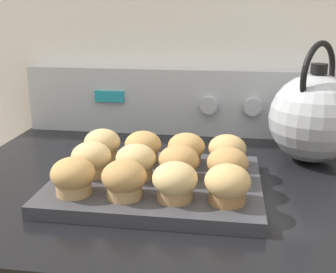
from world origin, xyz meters
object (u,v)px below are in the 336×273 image
Objects in this scene: muffin_r0_c1 at (124,180)px; muffin_r1_c1 at (136,162)px; muffin_r0_c0 at (73,177)px; muffin_r2_c2 at (186,149)px; muffin_r0_c3 at (228,184)px; muffin_r2_c0 at (102,145)px; muffin_pan at (157,184)px; muffin_r2_c1 at (143,147)px; muffin_r2_c3 at (227,151)px; muffin_r0_c2 at (175,182)px; tea_kettle at (314,116)px; muffin_r1_c3 at (228,166)px; muffin_r1_c2 at (179,163)px; muffin_r1_c0 at (91,159)px.

muffin_r0_c1 and muffin_r1_c1 have the same top height.
muffin_r0_c0 is 1.00× the size of muffin_r2_c2.
muffin_r0_c1 is 0.18m from muffin_r2_c2.
muffin_r2_c0 is (-0.24, 0.16, 0.00)m from muffin_r0_c3.
muffin_pan is 0.10m from muffin_r2_c1.
muffin_r0_c0 is at bearing -146.01° from muffin_r2_c3.
muffin_pan is 5.12× the size of muffin_r0_c2.
muffin_r0_c2 is at bearing -44.71° from muffin_r1_c1.
muffin_r2_c1 and muffin_r2_c3 have the same top height.
tea_kettle reaches higher than muffin_r2_c2.
muffin_r1_c3 is at bearing -25.16° from muffin_r2_c1.
muffin_r0_c3 is 1.00× the size of muffin_r1_c3.
tea_kettle is (0.17, 0.19, 0.04)m from muffin_r1_c3.
muffin_r1_c1 is (0.00, 0.08, 0.00)m from muffin_r0_c1.
muffin_r2_c3 reaches higher than muffin_pan.
muffin_r2_c1 is at bearing 154.84° from muffin_r1_c3.
muffin_r1_c1 is 0.11m from muffin_r2_c2.
muffin_r2_c0 is at bearing 90.74° from muffin_r0_c0.
muffin_r1_c2 is (-0.00, 0.08, 0.00)m from muffin_r0_c2.
muffin_pan is at bearing -118.33° from muffin_r2_c2.
muffin_r2_c3 is (0.24, 0.16, 0.00)m from muffin_r0_c0.
muffin_pan is 5.12× the size of muffin_r1_c2.
muffin_r2_c1 is (0.08, 0.08, 0.00)m from muffin_r1_c0.
muffin_r0_c2 is 0.23m from muffin_r2_c0.
muffin_pan is at bearing -62.38° from muffin_r2_c1.
muffin_r0_c2 is 1.00× the size of muffin_r2_c0.
muffin_r0_c0 is at bearing -116.27° from muffin_r2_c1.
muffin_r0_c1 is 0.18m from muffin_r2_c0.
muffin_r2_c2 is (0.08, 0.08, 0.00)m from muffin_r1_c1.
muffin_r0_c1 is 1.00× the size of muffin_r0_c2.
muffin_r1_c3 is at bearing 46.08° from muffin_r0_c2.
tea_kettle is (0.17, 0.12, 0.04)m from muffin_r2_c3.
muffin_r1_c0 is (-0.24, 0.08, 0.00)m from muffin_r0_c3.
tea_kettle reaches higher than muffin_r2_c0.
muffin_r1_c1 and muffin_r2_c3 have the same top height.
muffin_r1_c0 is (-0.12, -0.00, 0.04)m from muffin_pan.
muffin_r1_c0 and muffin_r2_c2 have the same top height.
muffin_r1_c0 and muffin_r1_c3 have the same top height.
muffin_r0_c2 is (0.08, 0.00, 0.00)m from muffin_r0_c1.
muffin_r1_c1 is (-0.16, 0.08, 0.00)m from muffin_r0_c3.
muffin_r0_c2 and muffin_r0_c3 have the same top height.
muffin_r1_c2 is 1.00× the size of muffin_r2_c2.
muffin_r2_c2 is at bearing -1.40° from muffin_r2_c0.
muffin_r1_c1 is 0.07m from muffin_r1_c2.
muffin_r0_c0 and muffin_r0_c1 have the same top height.
muffin_r2_c2 is (0.16, 0.08, 0.00)m from muffin_r1_c0.
muffin_r1_c0 is at bearing -179.20° from muffin_r1_c3.
muffin_r1_c1 and muffin_r2_c0 have the same top height.
muffin_r0_c0 is 1.00× the size of muffin_r1_c2.
muffin_r2_c0 is 0.43m from tea_kettle.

